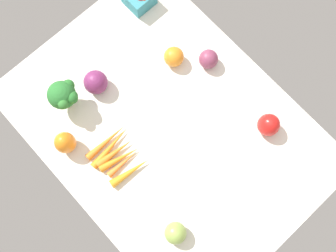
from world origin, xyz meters
TOP-DOWN VIEW (x-y plane):
  - tablecloth at (0.00, 0.00)cm, footprint 104.00×76.00cm
  - heirloom_tomato_orange at (-16.27, 17.66)cm, footprint 6.95×6.95cm
  - bell_pepper_red at (22.25, 24.04)cm, footprint 8.37×8.37cm
  - carrot_bunch at (-4.07, -18.81)cm, footprint 16.65×17.29cm
  - red_onion_near_basket at (-7.69, 25.84)cm, footprint 6.67×6.67cm
  - red_onion_center at (-27.10, -7.94)cm, footprint 8.11×8.11cm
  - broccoli_head at (-29.07, -18.83)cm, footprint 9.97×10.25cm
  - heirloom_tomato_green at (26.71, -21.44)cm, footprint 6.90×6.90cm
  - bell_pepper_orange at (-17.75, -28.42)cm, footprint 9.39×9.39cm

SIDE VIEW (x-z plane):
  - tablecloth at x=0.00cm, z-range 0.00..2.00cm
  - carrot_bunch at x=-4.07cm, z-range 1.87..4.76cm
  - red_onion_near_basket at x=-7.69cm, z-range 2.00..8.67cm
  - heirloom_tomato_green at x=26.71cm, z-range 2.00..8.90cm
  - heirloom_tomato_orange at x=-16.27cm, z-range 2.00..8.95cm
  - red_onion_center at x=-27.10cm, z-range 2.00..10.11cm
  - bell_pepper_red at x=22.25cm, z-range 2.00..10.33cm
  - bell_pepper_orange at x=-17.75cm, z-range 2.00..11.80cm
  - broccoli_head at x=-29.07cm, z-range 3.68..16.61cm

